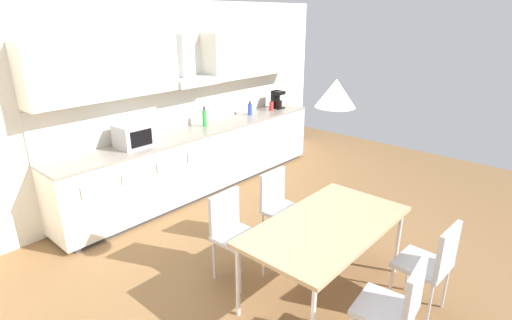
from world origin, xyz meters
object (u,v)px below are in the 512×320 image
Objects in this scene: bottle_red at (271,106)px; chair_far_left at (232,227)px; chair_near_left at (397,304)px; chair_far_right at (279,202)px; coffee_maker at (277,99)px; bottle_green at (205,118)px; bottle_blue at (250,109)px; chair_near_right at (433,260)px; dining_table at (326,228)px; pendant_lamp at (336,93)px; microwave at (136,135)px.

bottle_red is 3.32m from chair_far_left.
chair_near_left and chair_far_left have the same top height.
coffee_maker is at bearing 39.41° from chair_far_right.
bottle_green is 0.34× the size of chair_far_left.
chair_near_right is at bearing -114.20° from bottle_blue.
chair_near_left is at bearing -113.75° from chair_far_right.
dining_table is 1.85× the size of chair_near_right.
bottle_blue is 0.14× the size of dining_table.
chair_far_left is 0.73m from chair_far_right.
coffee_maker is at bearing 45.60° from dining_table.
chair_near_left is 1.00× the size of chair_far_right.
chair_near_left is at bearing -113.49° from dining_table.
bottle_green is 0.34× the size of chair_near_right.
chair_near_left and chair_far_right have the same top height.
dining_table is at bearing -134.40° from coffee_maker.
coffee_maker is 0.34× the size of chair_far_left.
pendant_lamp is (0.00, -0.00, 1.19)m from dining_table.
microwave is at bearing -179.46° from coffee_maker.
coffee_maker is at bearing -1.41° from bottle_blue.
chair_near_right is 1.00× the size of chair_near_left.
chair_far_right is at bearing 65.99° from pendant_lamp.
coffee_maker is at bearing -0.97° from bottle_green.
chair_near_right is at bearing -66.29° from dining_table.
chair_far_right is (0.73, 0.00, 0.00)m from chair_far_left.
chair_near_left is at bearing -113.49° from pendant_lamp.
pendant_lamp is (-2.60, -2.65, 0.80)m from coffee_maker.
coffee_maker is at bearing 0.54° from microwave.
bottle_blue reaches higher than chair_far_left.
chair_far_right is (0.36, 0.82, -0.15)m from dining_table.
bottle_blue is (2.12, 0.04, -0.05)m from microwave.
chair_far_left is (-2.29, -1.85, -0.48)m from bottle_blue.
microwave is 2.58m from bottle_red.
chair_near_left is (-0.16, -3.44, -0.53)m from microwave.
chair_near_right is (-0.61, -3.50, -0.51)m from bottle_green.
chair_far_left is at bearing -180.00° from chair_far_right.
chair_far_right is at bearing 89.82° from chair_near_right.
bottle_red reaches higher than dining_table.
chair_near_left is (-2.75, -3.43, -0.47)m from bottle_red.
bottle_red is at bearing 33.03° from chair_far_left.
bottle_green is 0.18× the size of dining_table.
bottle_red is at bearing -0.39° from microwave.
bottle_red is at bearing 47.48° from dining_table.
microwave is 2.63× the size of bottle_red.
microwave reaches higher than bottle_blue.
dining_table is 1.85× the size of chair_far_right.
bottle_red is (1.43, -0.07, -0.05)m from bottle_green.
coffee_maker is at bearing 31.79° from chair_far_left.
coffee_maker is 3.53m from chair_far_left.
microwave reaches higher than chair_far_right.
dining_table is (0.19, -2.63, -0.38)m from microwave.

